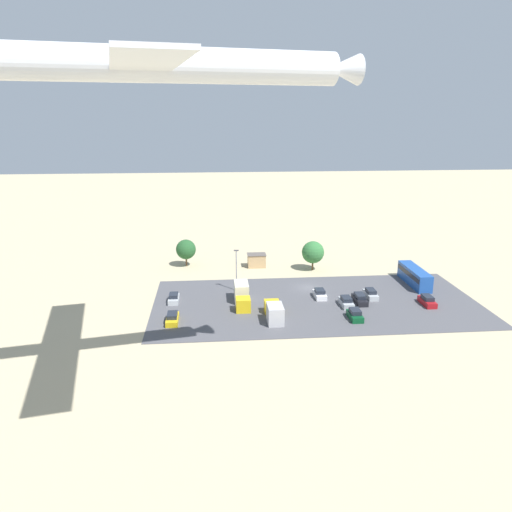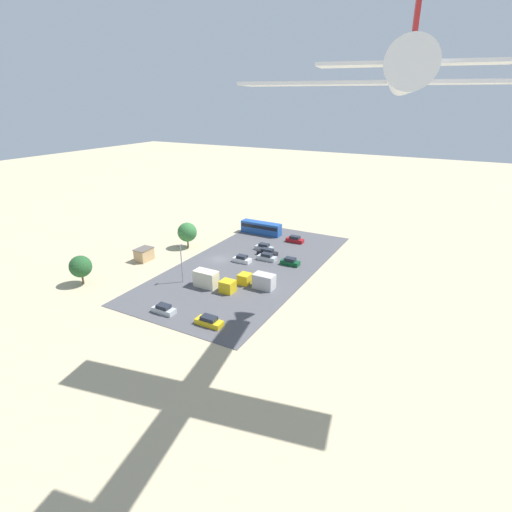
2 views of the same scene
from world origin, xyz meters
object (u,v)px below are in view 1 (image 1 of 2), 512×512
object	(u,v)px
parked_car_7	(172,318)
parked_car_5	(360,299)
parked_car_3	(320,294)
parked_truck_0	(242,295)
parked_car_6	(427,301)
bus	(415,276)
parked_truck_1	(274,312)
shed_building	(257,260)
parked_car_1	(346,302)
airplane	(149,64)
parked_car_2	(355,315)
parked_car_4	(174,298)
parked_car_0	(371,294)

from	to	relation	value
parked_car_7	parked_car_5	bearing A→B (deg)	10.27
parked_car_3	parked_car_5	bearing A→B (deg)	154.52
parked_car_3	parked_truck_0	size ratio (longest dim) A/B	0.47
parked_car_6	bus	bearing A→B (deg)	79.44
parked_car_3	parked_truck_1	bearing A→B (deg)	44.46
shed_building	parked_truck_0	xyz separation A→B (m)	(4.50, 21.62, 0.13)
bus	parked_car_5	world-z (taller)	bus
parked_car_1	parked_car_7	distance (m)	29.65
parked_truck_0	airplane	distance (m)	48.58
parked_car_6	parked_car_7	world-z (taller)	parked_car_6
shed_building	parked_truck_0	world-z (taller)	parked_truck_0
parked_car_7	airplane	world-z (taller)	airplane
parked_car_2	parked_truck_1	distance (m)	13.05
parked_car_3	parked_car_4	world-z (taller)	parked_car_3
shed_building	parked_truck_1	world-z (taller)	parked_truck_1
parked_car_1	parked_car_7	bearing A→B (deg)	-171.20
parked_car_7	parked_truck_0	world-z (taller)	parked_truck_0
parked_car_1	parked_car_5	world-z (taller)	same
parked_car_2	parked_car_3	xyz separation A→B (m)	(3.59, -10.15, -0.04)
parked_car_1	parked_truck_1	xyz separation A→B (m)	(13.10, 4.88, 0.65)
parked_car_2	airplane	bearing A→B (deg)	40.82
parked_car_2	parked_car_3	size ratio (longest dim) A/B	1.02
airplane	bus	bearing A→B (deg)	121.35
parked_truck_1	airplane	world-z (taller)	airplane
bus	parked_truck_0	size ratio (longest dim) A/B	1.31
shed_building	parked_truck_1	distance (m)	29.24
parked_car_1	parked_truck_0	distance (m)	18.06
parked_car_1	parked_car_0	bearing A→B (deg)	33.29
bus	parked_car_3	distance (m)	20.63
parked_car_5	parked_car_4	bearing A→B (deg)	174.24
parked_car_1	shed_building	bearing A→B (deg)	118.69
shed_building	parked_truck_1	size ratio (longest dim) A/B	0.54
parked_car_5	parked_car_7	xyz separation A→B (m)	(32.05, 5.81, -0.03)
parked_car_1	parked_truck_1	bearing A→B (deg)	-159.55
shed_building	airplane	world-z (taller)	airplane
parked_car_6	parked_car_7	bearing A→B (deg)	-175.04
parked_car_4	parked_car_5	world-z (taller)	parked_car_5
shed_building	parked_car_6	size ratio (longest dim) A/B	0.90
parked_truck_1	parked_car_4	bearing A→B (deg)	150.42
bus	parked_car_4	size ratio (longest dim) A/B	2.72
shed_building	parked_car_3	world-z (taller)	shed_building
bus	airplane	size ratio (longest dim) A/B	0.28
parked_car_2	parked_car_3	world-z (taller)	parked_car_2
parked_truck_0	airplane	size ratio (longest dim) A/B	0.21
parked_car_1	parked_truck_1	world-z (taller)	parked_truck_1
parked_car_5	parked_car_6	xyz separation A→B (m)	(-11.35, 2.04, 0.02)
parked_car_3	airplane	size ratio (longest dim) A/B	0.10
shed_building	parked_car_6	distance (m)	37.20
parked_car_3	airplane	world-z (taller)	airplane
shed_building	parked_car_1	bearing A→B (deg)	118.69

